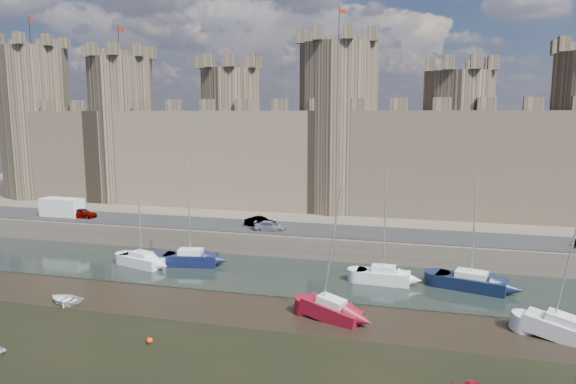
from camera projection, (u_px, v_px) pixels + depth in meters
name	position (u px, v px, depth m)	size (l,w,h in m)	color
water_channel	(278.00, 275.00, 51.60)	(160.00, 12.00, 0.08)	black
quay	(336.00, 203.00, 85.85)	(160.00, 60.00, 2.50)	#4C443A
road	(300.00, 229.00, 60.79)	(160.00, 7.00, 0.10)	black
castle	(319.00, 145.00, 72.95)	(108.50, 11.00, 29.00)	#42382B
car_0	(82.00, 213.00, 67.29)	(1.57, 3.90, 1.33)	gray
car_1	(260.00, 222.00, 62.02)	(1.33, 3.81, 1.26)	gray
car_2	(270.00, 226.00, 59.97)	(1.60, 3.92, 1.14)	gray
van	(62.00, 208.00, 68.26)	(5.63, 2.25, 2.45)	silver
sailboat_0	(141.00, 260.00, 54.42)	(5.55, 3.46, 9.71)	silver
sailboat_1	(191.00, 258.00, 54.66)	(5.88, 3.10, 11.20)	black
sailboat_2	(383.00, 275.00, 48.91)	(5.07, 2.19, 10.76)	silver
sailboat_3	(471.00, 281.00, 47.20)	(6.57, 3.94, 10.79)	black
sailboat_4	(331.00, 310.00, 40.45)	(5.14, 3.36, 11.21)	maroon
sailboat_5	(564.00, 329.00, 36.89)	(5.63, 3.87, 11.32)	silver
dinghy_6	(65.00, 300.00, 43.97)	(2.22, 0.64, 3.11)	silver
buoy_1	(150.00, 341.00, 36.26)	(0.45, 0.45, 0.45)	#ED3B0A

